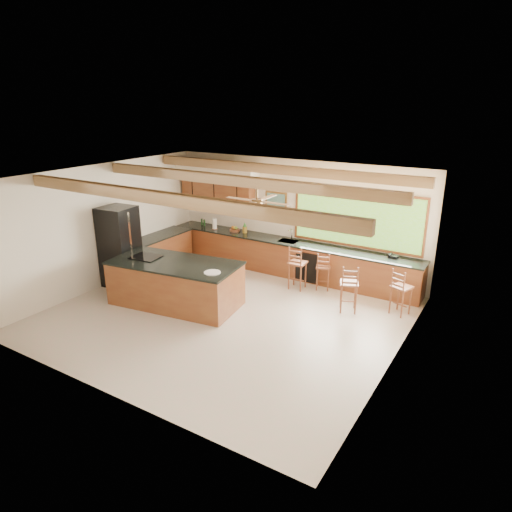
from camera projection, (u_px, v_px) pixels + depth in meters
The scene contains 9 objects.
ground at pixel (225, 315), 9.90m from camera, with size 7.20×7.20×0.00m, color #BFB19F.
room_shell at pixel (234, 209), 9.78m from camera, with size 7.27×6.54×3.02m.
counter_run at pixel (254, 256), 12.18m from camera, with size 7.12×3.10×1.24m.
island at pixel (176, 283), 10.30m from camera, with size 3.06×1.75×1.03m.
refrigerator at pixel (120, 247), 11.24m from camera, with size 0.85×0.83×2.00m.
bar_stool_a at pixel (297, 264), 11.05m from camera, with size 0.42×0.42×1.11m.
bar_stool_b at pixel (323, 268), 11.05m from camera, with size 0.44×0.44×0.96m.
bar_stool_c at pixel (348, 285), 9.86m from camera, with size 0.51×0.51×1.09m.
bar_stool_d at pixel (401, 288), 9.73m from camera, with size 0.48×0.48×1.05m.
Camera 1 is at (5.21, -7.28, 4.46)m, focal length 32.00 mm.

